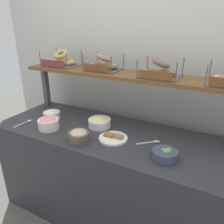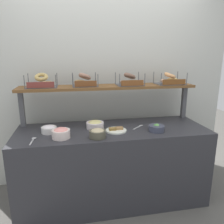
# 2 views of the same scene
# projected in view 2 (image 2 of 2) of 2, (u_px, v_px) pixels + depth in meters

# --- Properties ---
(ground_plane) EXTENTS (8.00, 8.00, 0.00)m
(ground_plane) POSITION_uv_depth(u_px,v_px,m) (113.00, 198.00, 2.57)
(ground_plane) COLOR #595651
(back_wall) EXTENTS (3.23, 0.06, 2.40)m
(back_wall) POSITION_uv_depth(u_px,v_px,m) (104.00, 89.00, 2.79)
(back_wall) COLOR beige
(back_wall) RESTS_ON ground_plane
(deli_counter) EXTENTS (2.03, 0.70, 0.85)m
(deli_counter) POSITION_uv_depth(u_px,v_px,m) (113.00, 165.00, 2.47)
(deli_counter) COLOR #2D2D33
(deli_counter) RESTS_ON ground_plane
(shelf_riser_left) EXTENTS (0.05, 0.05, 0.40)m
(shelf_riser_left) POSITION_uv_depth(u_px,v_px,m) (22.00, 109.00, 2.39)
(shelf_riser_left) COLOR #4C4C51
(shelf_riser_left) RESTS_ON deli_counter
(shelf_riser_right) EXTENTS (0.05, 0.05, 0.40)m
(shelf_riser_right) POSITION_uv_depth(u_px,v_px,m) (184.00, 102.00, 2.74)
(shelf_riser_right) COLOR #4C4C51
(shelf_riser_right) RESTS_ON deli_counter
(upper_shelf) EXTENTS (1.99, 0.32, 0.03)m
(upper_shelf) POSITION_uv_depth(u_px,v_px,m) (108.00, 87.00, 2.51)
(upper_shelf) COLOR brown
(upper_shelf) RESTS_ON shelf_riser_left
(bowl_lox_spread) EXTENTS (0.17, 0.17, 0.10)m
(bowl_lox_spread) POSITION_uv_depth(u_px,v_px,m) (61.00, 133.00, 2.09)
(bowl_lox_spread) COLOR silver
(bowl_lox_spread) RESTS_ON deli_counter
(bowl_veggie_mix) EXTENTS (0.16, 0.16, 0.07)m
(bowl_veggie_mix) POSITION_uv_depth(u_px,v_px,m) (157.00, 128.00, 2.28)
(bowl_veggie_mix) COLOR #3E4254
(bowl_veggie_mix) RESTS_ON deli_counter
(bowl_hummus) EXTENTS (0.16, 0.16, 0.09)m
(bowl_hummus) POSITION_uv_depth(u_px,v_px,m) (98.00, 133.00, 2.10)
(bowl_hummus) COLOR #4F4C3D
(bowl_hummus) RESTS_ON deli_counter
(bowl_egg_salad) EXTENTS (0.19, 0.19, 0.09)m
(bowl_egg_salad) POSITION_uv_depth(u_px,v_px,m) (95.00, 124.00, 2.37)
(bowl_egg_salad) COLOR white
(bowl_egg_salad) RESTS_ON deli_counter
(bowl_cream_cheese) EXTENTS (0.15, 0.15, 0.08)m
(bowl_cream_cheese) POSITION_uv_depth(u_px,v_px,m) (49.00, 129.00, 2.24)
(bowl_cream_cheese) COLOR silver
(bowl_cream_cheese) RESTS_ON deli_counter
(serving_plate_white) EXTENTS (0.22, 0.22, 0.04)m
(serving_plate_white) POSITION_uv_depth(u_px,v_px,m) (116.00, 130.00, 2.29)
(serving_plate_white) COLOR white
(serving_plate_white) RESTS_ON deli_counter
(serving_spoon_near_plate) EXTENTS (0.15, 0.13, 0.01)m
(serving_spoon_near_plate) POSITION_uv_depth(u_px,v_px,m) (139.00, 127.00, 2.41)
(serving_spoon_near_plate) COLOR #B7B7BC
(serving_spoon_near_plate) RESTS_ON deli_counter
(serving_spoon_by_edge) EXTENTS (0.04, 0.18, 0.01)m
(serving_spoon_by_edge) POSITION_uv_depth(u_px,v_px,m) (33.00, 140.00, 2.04)
(serving_spoon_by_edge) COLOR #B7B7BC
(serving_spoon_by_edge) RESTS_ON deli_counter
(bagel_basket_sesame) EXTENTS (0.32, 0.24, 0.16)m
(bagel_basket_sesame) POSITION_uv_depth(u_px,v_px,m) (42.00, 83.00, 2.37)
(bagel_basket_sesame) COLOR #4C4C51
(bagel_basket_sesame) RESTS_ON upper_shelf
(bagel_basket_everything) EXTENTS (0.29, 0.26, 0.15)m
(bagel_basket_everything) POSITION_uv_depth(u_px,v_px,m) (85.00, 82.00, 2.46)
(bagel_basket_everything) COLOR #4C4C51
(bagel_basket_everything) RESTS_ON upper_shelf
(bagel_basket_poppy) EXTENTS (0.30, 0.26, 0.15)m
(bagel_basket_poppy) POSITION_uv_depth(u_px,v_px,m) (129.00, 81.00, 2.52)
(bagel_basket_poppy) COLOR #4C4C51
(bagel_basket_poppy) RESTS_ON upper_shelf
(bagel_basket_plain) EXTENTS (0.32, 0.26, 0.14)m
(bagel_basket_plain) POSITION_uv_depth(u_px,v_px,m) (170.00, 80.00, 2.61)
(bagel_basket_plain) COLOR #4C4C51
(bagel_basket_plain) RESTS_ON upper_shelf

